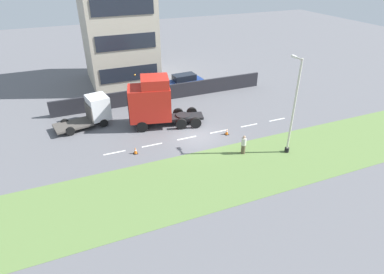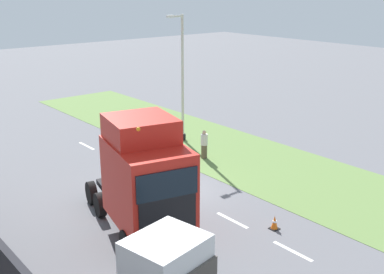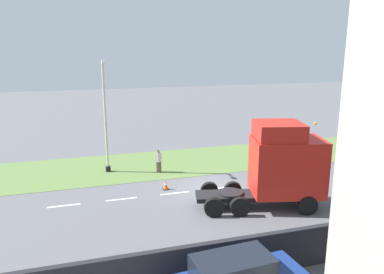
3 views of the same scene
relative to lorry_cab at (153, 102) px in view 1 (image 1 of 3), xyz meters
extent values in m
plane|color=slate|center=(-3.50, -2.88, -2.39)|extent=(120.00, 120.00, 0.00)
cube|color=#607F42|center=(-9.50, -2.88, -2.38)|extent=(7.00, 44.00, 0.01)
cube|color=white|center=(-3.50, -11.58, -2.39)|extent=(0.16, 1.80, 0.00)
cube|color=white|center=(-3.50, -8.38, -2.39)|extent=(0.16, 1.80, 0.00)
cube|color=white|center=(-3.50, -5.18, -2.39)|extent=(0.16, 1.80, 0.00)
cube|color=white|center=(-3.50, -1.98, -2.39)|extent=(0.16, 1.80, 0.00)
cube|color=white|center=(-3.50, 1.22, -2.39)|extent=(0.16, 1.80, 0.00)
cube|color=white|center=(-3.50, 4.42, -2.39)|extent=(0.16, 1.80, 0.00)
cube|color=#232328|center=(5.50, -2.88, -1.55)|extent=(0.25, 24.00, 1.68)
cube|color=#B7AD99|center=(13.49, 0.13, 3.55)|extent=(9.05, 7.76, 11.87)
cube|color=#1E232D|center=(8.93, 0.13, -0.01)|extent=(0.08, 6.60, 1.66)
cube|color=#1E232D|center=(8.93, 0.13, 3.55)|extent=(0.08, 6.60, 1.66)
cube|color=#1E232D|center=(8.93, 0.13, 7.11)|extent=(0.08, 6.60, 1.66)
cube|color=black|center=(-0.30, -1.24, -1.72)|extent=(2.93, 6.98, 0.24)
cube|color=red|center=(0.06, 0.26, -0.06)|extent=(3.30, 4.24, 3.08)
cube|color=black|center=(0.51, 2.13, -0.74)|extent=(2.07, 0.55, 1.72)
cube|color=black|center=(0.51, 2.13, 0.61)|extent=(2.19, 0.58, 0.98)
cube|color=red|center=(-0.07, -0.29, 1.92)|extent=(2.87, 2.93, 0.90)
sphere|color=orange|center=(0.99, 1.20, 2.44)|extent=(0.14, 0.14, 0.14)
cylinder|color=black|center=(-0.66, -2.73, -1.54)|extent=(1.65, 1.65, 0.12)
cylinder|color=black|center=(-0.85, 1.36, -1.87)|extent=(0.55, 1.09, 1.04)
cylinder|color=black|center=(1.38, 0.83, -1.87)|extent=(0.55, 1.09, 1.04)
cylinder|color=black|center=(-1.69, -2.13, -1.87)|extent=(0.55, 1.09, 1.04)
cylinder|color=black|center=(0.54, -2.67, -1.87)|extent=(0.55, 1.09, 1.04)
cylinder|color=black|center=(-2.01, -3.47, -1.87)|extent=(0.55, 1.09, 1.04)
cylinder|color=black|center=(0.22, -4.00, -1.87)|extent=(0.55, 1.09, 1.04)
cube|color=silver|center=(2.46, 4.65, -0.72)|extent=(2.39, 2.13, 2.19)
cube|color=black|center=(2.63, 3.75, -0.28)|extent=(1.83, 0.37, 0.79)
cube|color=#4C4742|center=(2.00, 7.16, -1.90)|extent=(2.67, 3.64, 0.18)
cube|color=#4C4742|center=(2.29, 5.58, -1.04)|extent=(2.09, 0.48, 1.53)
cylinder|color=black|center=(3.42, 4.82, -1.99)|extent=(0.38, 0.83, 0.80)
cylinder|color=black|center=(1.51, 4.48, -1.99)|extent=(0.38, 0.83, 0.80)
cylinder|color=black|center=(2.87, 7.83, -1.99)|extent=(0.38, 0.83, 0.80)
cylinder|color=black|center=(0.96, 7.49, -1.99)|extent=(0.38, 0.83, 0.80)
cube|color=navy|center=(7.22, -5.80, -1.58)|extent=(2.03, 4.84, 1.07)
cube|color=black|center=(7.23, -5.92, -0.69)|extent=(1.63, 2.70, 0.71)
cylinder|color=black|center=(6.31, -4.32, -2.07)|extent=(0.24, 0.65, 0.64)
cylinder|color=black|center=(7.91, -4.21, -2.07)|extent=(0.24, 0.65, 0.64)
cylinder|color=black|center=(6.53, -7.39, -2.07)|extent=(0.24, 0.65, 0.64)
cylinder|color=black|center=(8.13, -7.28, -2.07)|extent=(0.24, 0.65, 0.64)
cylinder|color=black|center=(-8.81, -8.72, -2.19)|extent=(0.36, 0.36, 0.40)
cylinder|color=beige|center=(-8.81, -8.72, 1.51)|extent=(0.16, 0.16, 7.80)
cylinder|color=beige|center=(-8.36, -8.72, 5.31)|extent=(0.90, 0.11, 0.11)
cube|color=silver|center=(-7.91, -8.72, 5.31)|extent=(0.44, 0.20, 0.16)
cylinder|color=brown|center=(-7.61, -5.29, -1.99)|extent=(0.34, 0.34, 0.80)
cylinder|color=beige|center=(-7.61, -5.29, -1.27)|extent=(0.39, 0.39, 0.63)
sphere|color=tan|center=(-7.61, -5.29, -0.85)|extent=(0.22, 0.22, 0.22)
cube|color=black|center=(-4.27, -5.56, -2.37)|extent=(0.36, 0.36, 0.03)
cone|color=orange|center=(-4.27, -5.56, -2.08)|extent=(0.28, 0.28, 0.55)
cylinder|color=white|center=(-4.27, -5.56, -2.06)|extent=(0.17, 0.17, 0.07)
cube|color=black|center=(-4.29, 2.85, -2.37)|extent=(0.36, 0.36, 0.03)
cone|color=orange|center=(-4.29, 2.85, -2.08)|extent=(0.28, 0.28, 0.55)
cylinder|color=white|center=(-4.29, 2.85, -2.06)|extent=(0.17, 0.17, 0.07)
camera|label=1|loc=(-26.54, 7.05, 11.70)|focal=30.00mm
camera|label=2|loc=(9.40, 14.13, 6.98)|focal=45.00mm
camera|label=3|loc=(17.18, -10.29, 6.27)|focal=35.00mm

